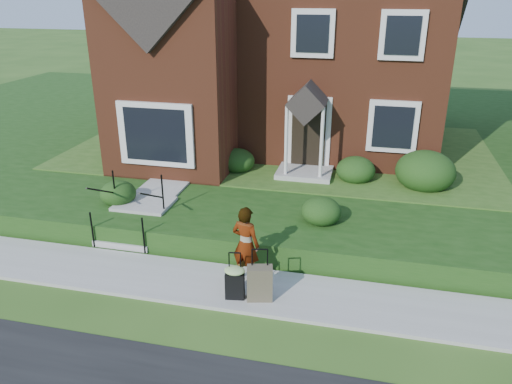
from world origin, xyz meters
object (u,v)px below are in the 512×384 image
(front_steps, at_px, (137,217))
(suitcase_olive, at_px, (260,283))
(woman, at_px, (246,244))
(suitcase_black, at_px, (235,281))

(front_steps, bearing_deg, suitcase_olive, -30.69)
(front_steps, xyz_separation_m, woman, (3.21, -1.55, 0.44))
(suitcase_black, distance_m, suitcase_olive, 0.49)
(front_steps, relative_size, suitcase_olive, 1.87)
(front_steps, height_order, suitcase_olive, front_steps)
(front_steps, relative_size, suitcase_black, 2.04)
(woman, bearing_deg, front_steps, -10.94)
(suitcase_black, xyz_separation_m, suitcase_olive, (0.49, 0.07, -0.02))
(front_steps, distance_m, suitcase_black, 3.87)
(woman, bearing_deg, suitcase_black, 100.77)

